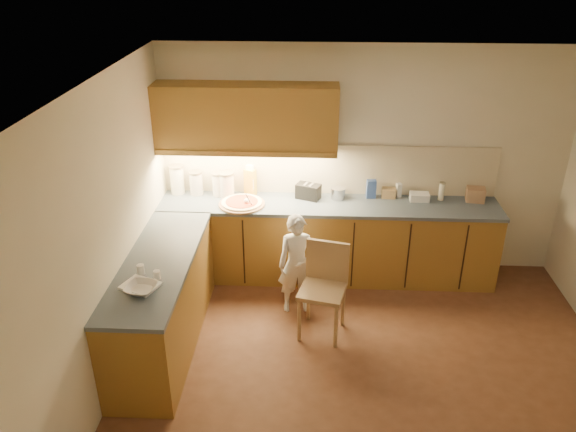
% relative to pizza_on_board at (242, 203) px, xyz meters
% --- Properties ---
extents(room, '(4.54, 4.50, 2.62)m').
position_rel_pizza_on_board_xyz_m(room, '(1.33, -1.61, 0.73)').
color(room, '#59321E').
rests_on(room, ground).
extents(l_counter, '(3.77, 2.62, 0.92)m').
position_rel_pizza_on_board_xyz_m(l_counter, '(0.40, -0.36, -0.48)').
color(l_counter, olive).
rests_on(l_counter, ground).
extents(backsplash, '(3.75, 0.02, 0.58)m').
position_rel_pizza_on_board_xyz_m(backsplash, '(0.95, 0.38, 0.27)').
color(backsplash, beige).
rests_on(backsplash, l_counter).
extents(upper_cabinets, '(1.95, 0.36, 0.73)m').
position_rel_pizza_on_board_xyz_m(upper_cabinets, '(0.05, 0.22, 0.91)').
color(upper_cabinets, olive).
rests_on(upper_cabinets, ground).
extents(pizza_on_board, '(0.51, 0.51, 0.20)m').
position_rel_pizza_on_board_xyz_m(pizza_on_board, '(0.00, 0.00, 0.00)').
color(pizza_on_board, tan).
rests_on(pizza_on_board, l_counter).
extents(child, '(0.43, 0.32, 1.09)m').
position_rel_pizza_on_board_xyz_m(child, '(0.63, -0.60, -0.40)').
color(child, white).
rests_on(child, ground).
extents(wooden_chair, '(0.51, 0.51, 0.94)m').
position_rel_pizza_on_board_xyz_m(wooden_chair, '(0.91, -0.93, -0.40)').
color(wooden_chair, tan).
rests_on(wooden_chair, ground).
extents(mixing_bowl, '(0.30, 0.30, 0.06)m').
position_rel_pizza_on_board_xyz_m(mixing_bowl, '(-0.62, -1.73, 0.01)').
color(mixing_bowl, silver).
rests_on(mixing_bowl, l_counter).
extents(canister_a, '(0.17, 0.17, 0.34)m').
position_rel_pizza_on_board_xyz_m(canister_a, '(-0.77, 0.29, 0.15)').
color(canister_a, white).
rests_on(canister_a, l_counter).
extents(canister_b, '(0.16, 0.16, 0.28)m').
position_rel_pizza_on_board_xyz_m(canister_b, '(-0.55, 0.27, 0.12)').
color(canister_b, silver).
rests_on(canister_b, l_counter).
extents(canister_c, '(0.15, 0.15, 0.27)m').
position_rel_pizza_on_board_xyz_m(canister_c, '(-0.29, 0.25, 0.12)').
color(canister_c, white).
rests_on(canister_c, l_counter).
extents(canister_d, '(0.18, 0.18, 0.29)m').
position_rel_pizza_on_board_xyz_m(canister_d, '(-0.20, 0.23, 0.12)').
color(canister_d, silver).
rests_on(canister_d, l_counter).
extents(oil_jug, '(0.15, 0.13, 0.36)m').
position_rel_pizza_on_board_xyz_m(oil_jug, '(0.06, 0.29, 0.14)').
color(oil_jug, gold).
rests_on(oil_jug, l_counter).
extents(toaster, '(0.30, 0.24, 0.17)m').
position_rel_pizza_on_board_xyz_m(toaster, '(0.72, 0.22, 0.06)').
color(toaster, black).
rests_on(toaster, l_counter).
extents(steel_pot, '(0.17, 0.17, 0.13)m').
position_rel_pizza_on_board_xyz_m(steel_pot, '(1.06, 0.23, 0.04)').
color(steel_pot, '#B5B5BA').
rests_on(steel_pot, l_counter).
extents(blue_box, '(0.11, 0.08, 0.21)m').
position_rel_pizza_on_board_xyz_m(blue_box, '(1.43, 0.27, 0.08)').
color(blue_box, '#3654A2').
rests_on(blue_box, l_counter).
extents(card_box_a, '(0.16, 0.12, 0.11)m').
position_rel_pizza_on_board_xyz_m(card_box_a, '(1.63, 0.29, 0.03)').
color(card_box_a, tan).
rests_on(card_box_a, l_counter).
extents(white_bottle, '(0.07, 0.07, 0.16)m').
position_rel_pizza_on_board_xyz_m(white_bottle, '(1.74, 0.31, 0.06)').
color(white_bottle, white).
rests_on(white_bottle, l_counter).
extents(flat_pack, '(0.22, 0.15, 0.08)m').
position_rel_pizza_on_board_xyz_m(flat_pack, '(1.97, 0.23, 0.02)').
color(flat_pack, white).
rests_on(flat_pack, l_counter).
extents(tall_jar, '(0.07, 0.07, 0.21)m').
position_rel_pizza_on_board_xyz_m(tall_jar, '(2.21, 0.25, 0.08)').
color(tall_jar, white).
rests_on(tall_jar, l_counter).
extents(card_box_b, '(0.22, 0.18, 0.15)m').
position_rel_pizza_on_board_xyz_m(card_box_b, '(2.58, 0.24, 0.05)').
color(card_box_b, tan).
rests_on(card_box_b, l_counter).
extents(dough_cloth, '(0.36, 0.32, 0.02)m').
position_rel_pizza_on_board_xyz_m(dough_cloth, '(-0.65, -1.65, -0.01)').
color(dough_cloth, white).
rests_on(dough_cloth, l_counter).
extents(spice_jar_a, '(0.09, 0.09, 0.09)m').
position_rel_pizza_on_board_xyz_m(spice_jar_a, '(-0.71, -1.45, 0.02)').
color(spice_jar_a, silver).
rests_on(spice_jar_a, l_counter).
extents(spice_jar_b, '(0.07, 0.07, 0.08)m').
position_rel_pizza_on_board_xyz_m(spice_jar_b, '(-0.54, -1.52, 0.02)').
color(spice_jar_b, white).
rests_on(spice_jar_b, l_counter).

